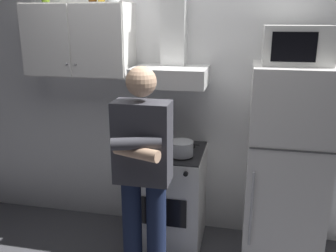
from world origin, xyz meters
TOP-DOWN VIEW (x-y plane):
  - back_wall_tiled at (0.00, 0.60)m, footprint 4.80×0.10m
  - upper_cabinet at (-0.85, 0.37)m, footprint 0.90×0.37m
  - stove_oven at (-0.05, 0.25)m, footprint 0.60×0.62m
  - range_hood at (-0.05, 0.38)m, footprint 0.60×0.44m
  - refrigerator at (0.90, 0.25)m, footprint 0.60×0.62m
  - microwave at (0.90, 0.27)m, footprint 0.48×0.37m
  - person_standing at (-0.10, -0.36)m, footprint 0.38×0.33m
  - cooking_pot at (0.08, 0.13)m, footprint 0.29×0.19m

SIDE VIEW (x-z plane):
  - stove_oven at x=-0.05m, z-range 0.00..0.87m
  - refrigerator at x=0.90m, z-range 0.00..1.60m
  - person_standing at x=-0.10m, z-range 0.08..1.72m
  - cooking_pot at x=0.08m, z-range 0.87..0.99m
  - back_wall_tiled at x=0.00m, z-range 0.00..2.70m
  - range_hood at x=-0.05m, z-range 1.22..1.97m
  - microwave at x=0.90m, z-range 1.60..1.88m
  - upper_cabinet at x=-0.85m, z-range 1.45..2.05m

